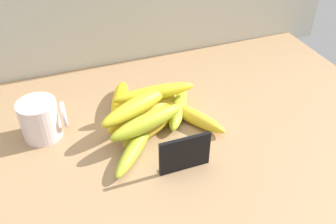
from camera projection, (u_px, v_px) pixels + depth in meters
The scene contains 14 objects.
counter_top at pixel (183, 139), 87.08cm from camera, with size 110.00×76.00×3.00cm, color #A37D56.
chalkboard_sign at pixel (185, 155), 75.39cm from camera, with size 11.00×1.80×8.40cm.
coffee_mug at pixel (41, 119), 83.26cm from camera, with size 10.24×8.74×9.31cm.
banana_0 at pixel (136, 117), 88.24cm from camera, with size 16.17×3.75×3.75cm, color yellow.
banana_1 at pixel (160, 105), 91.70cm from camera, with size 16.90×4.38×4.38cm, color gold.
banana_2 at pixel (178, 107), 91.70cm from camera, with size 18.49×3.69×3.69cm, color #AFBF2D.
banana_3 at pixel (149, 130), 84.96cm from camera, with size 15.79×3.21×3.21cm, color gold.
banana_4 at pixel (146, 108), 91.23cm from camera, with size 18.57×3.81×3.81cm, color #B3971C.
banana_5 at pixel (120, 103), 92.71cm from camera, with size 18.04×4.13×4.13cm, color yellow.
banana_6 at pixel (135, 147), 80.47cm from camera, with size 19.30×3.35×3.35cm, color #A4B329.
banana_7 at pixel (193, 117), 88.65cm from camera, with size 18.02×3.55×3.55cm, color yellow.
banana_8 at pixel (154, 93), 88.91cm from camera, with size 20.54×3.54×3.54cm, color yellow.
banana_9 at pixel (147, 122), 81.63cm from camera, with size 19.08×3.96×3.96cm, color #B0BD29.
banana_10 at pixel (135, 107), 84.84cm from camera, with size 19.70×4.26×4.26cm, color gold.
Camera 1 is at (-25.60, -59.69, 59.98)cm, focal length 39.31 mm.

